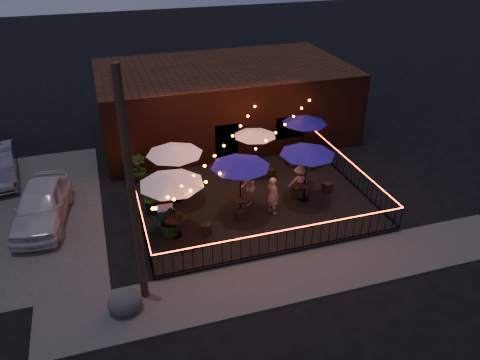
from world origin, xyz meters
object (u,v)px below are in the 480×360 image
Objects in this scene: utility_pole at (132,195)px; cafe_table_5 at (305,120)px; cafe_table_4 at (307,151)px; cooler at (166,216)px; cafe_table_0 at (171,180)px; cafe_table_2 at (240,163)px; boulder at (125,302)px; cafe_table_1 at (174,150)px; cafe_table_3 at (255,133)px.

cafe_table_5 is at bearing 39.06° from utility_pole.
cooler is (-6.24, -0.19, -1.97)m from cafe_table_4.
cafe_table_5 is (7.50, 4.48, -0.23)m from cafe_table_0.
boulder is (-5.23, -4.11, -2.23)m from cafe_table_2.
utility_pole reaches higher than cafe_table_2.
cafe_table_1 is 0.93× the size of cafe_table_4.
boulder is at bearing -152.11° from cafe_table_4.
cafe_table_4 is at bearing 5.37° from cafe_table_2.
cooler is 0.90× the size of boulder.
cafe_table_1 is at bearing 77.17° from cafe_table_0.
cooler reaches higher than boulder.
cafe_table_1 is at bearing 162.56° from cafe_table_4.
utility_pole is at bearing -140.94° from cafe_table_5.
cafe_table_2 is 2.72× the size of boulder.
utility_pole is 2.92× the size of cafe_table_5.
utility_pole is at bearing -109.80° from cooler.
utility_pole reaches higher than cafe_table_4.
cafe_table_1 is (0.60, 2.65, -0.06)m from cafe_table_0.
cafe_table_2 is (2.32, -1.99, 0.01)m from cafe_table_1.
cafe_table_3 is at bearing 41.07° from cafe_table_0.
utility_pole is 3.59m from cafe_table_0.
utility_pole reaches higher than cafe_table_3.
cafe_table_2 reaches higher than cooler.
cooler is at bearing 178.09° from cafe_table_2.
cafe_table_0 is 3.43× the size of cooler.
cafe_table_0 reaches higher than boulder.
utility_pole is 6.16m from cafe_table_1.
boulder is (-2.08, -4.22, -0.22)m from cooler.
cafe_table_1 is at bearing -160.18° from cafe_table_3.
cafe_table_2 is at bearing -40.64° from cafe_table_1.
cafe_table_2 reaches higher than boulder.
cafe_table_3 is at bearing 47.08° from boulder.
cafe_table_1 is 7.12m from boulder.
cafe_table_2 is at bearing 38.18° from boulder.
cooler is (-0.22, 0.77, -2.07)m from cafe_table_0.
utility_pole is at bearing -111.73° from cafe_table_1.
cafe_table_0 reaches higher than cafe_table_2.
cafe_table_2 is 3.74m from cooler.
cafe_table_4 is (6.02, 0.95, -0.09)m from cafe_table_0.
cafe_table_0 is 2.72m from cafe_table_1.
cafe_table_3 is 2.56× the size of cooler.
boulder is (-7.07, -7.61, -1.84)m from cafe_table_3.
cafe_table_0 reaches higher than cafe_table_4.
cafe_table_2 reaches higher than cafe_table_1.
cafe_table_2 is 1.00× the size of cafe_table_5.
utility_pole is 7.95× the size of boulder.
cafe_table_1 is 2.87m from cooler.
utility_pole is 11.85m from cafe_table_5.
boulder is at bearing -115.49° from cafe_table_1.
cafe_table_0 is at bearing -171.01° from cafe_table_4.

